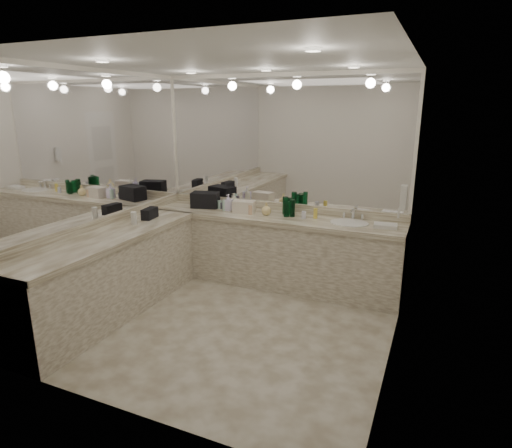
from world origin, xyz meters
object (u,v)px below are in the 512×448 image
at_px(wall_phone, 404,197).
at_px(cream_cosmetic_case, 244,207).
at_px(soap_bottle_a, 234,201).
at_px(sink, 349,224).
at_px(hand_towel, 386,226).
at_px(soap_bottle_c, 266,209).
at_px(soap_bottle_b, 228,202).
at_px(black_toiletry_bag, 205,200).

xyz_separation_m(wall_phone, cream_cosmetic_case, (-1.94, 0.47, -0.37)).
relative_size(cream_cosmetic_case, soap_bottle_a, 1.24).
height_order(sink, cream_cosmetic_case, cream_cosmetic_case).
height_order(wall_phone, soap_bottle_a, wall_phone).
relative_size(hand_towel, soap_bottle_c, 1.61).
bearing_deg(soap_bottle_b, hand_towel, -0.76).
distance_m(wall_phone, black_toiletry_bag, 2.62).
relative_size(sink, black_toiletry_bag, 1.24).
bearing_deg(soap_bottle_b, sink, -0.06).
bearing_deg(cream_cosmetic_case, sink, -7.08).
bearing_deg(soap_bottle_a, black_toiletry_bag, -175.59).
xyz_separation_m(hand_towel, soap_bottle_c, (-1.44, 0.01, 0.06)).
height_order(black_toiletry_bag, cream_cosmetic_case, black_toiletry_bag).
distance_m(cream_cosmetic_case, soap_bottle_a, 0.22).
bearing_deg(hand_towel, sink, 176.55).
bearing_deg(sink, hand_towel, -3.45).
distance_m(sink, cream_cosmetic_case, 1.33).
distance_m(hand_towel, soap_bottle_b, 1.98).
bearing_deg(cream_cosmetic_case, hand_towel, -8.18).
bearing_deg(wall_phone, soap_bottle_b, 167.00).
height_order(wall_phone, black_toiletry_bag, wall_phone).
height_order(sink, soap_bottle_b, soap_bottle_b).
xyz_separation_m(soap_bottle_a, soap_bottle_b, (-0.04, -0.08, -0.00)).
distance_m(hand_towel, soap_bottle_a, 1.94).
relative_size(black_toiletry_bag, cream_cosmetic_case, 1.32).
xyz_separation_m(black_toiletry_bag, cream_cosmetic_case, (0.61, -0.08, -0.02)).
relative_size(cream_cosmetic_case, hand_towel, 1.06).
relative_size(wall_phone, soap_bottle_b, 1.13).
xyz_separation_m(wall_phone, soap_bottle_b, (-2.17, 0.50, -0.34)).
bearing_deg(soap_bottle_b, cream_cosmetic_case, -7.26).
height_order(sink, soap_bottle_c, soap_bottle_c).
bearing_deg(hand_towel, soap_bottle_b, 179.24).
bearing_deg(sink, wall_phone, -39.57).
bearing_deg(wall_phone, soap_bottle_a, 164.80).
distance_m(black_toiletry_bag, soap_bottle_a, 0.41).
xyz_separation_m(wall_phone, black_toiletry_bag, (-2.54, 0.55, -0.35)).
distance_m(soap_bottle_b, soap_bottle_c, 0.54).
height_order(sink, hand_towel, hand_towel).
distance_m(sink, soap_bottle_c, 1.03).
xyz_separation_m(sink, cream_cosmetic_case, (-1.33, -0.03, 0.08)).
distance_m(black_toiletry_bag, cream_cosmetic_case, 0.61).
xyz_separation_m(cream_cosmetic_case, soap_bottle_a, (-0.19, 0.11, 0.03)).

